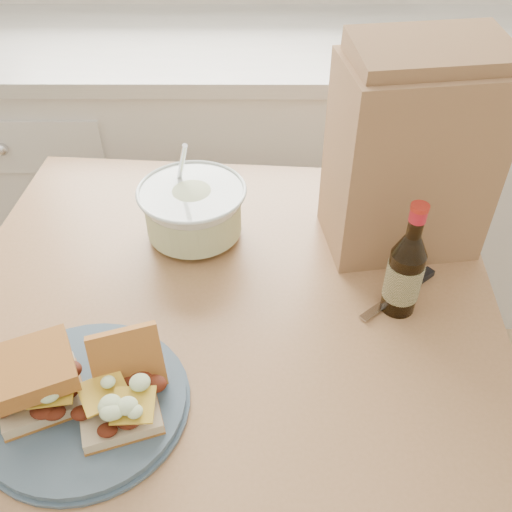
{
  "coord_description": "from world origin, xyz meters",
  "views": [
    {
      "loc": [
        0.2,
        0.02,
        1.56
      ],
      "look_at": [
        0.2,
        0.77,
        0.9
      ],
      "focal_mm": 40.0,
      "sensor_mm": 36.0,
      "label": 1
    }
  ],
  "objects_px": {
    "beer_bottle": "(405,272)",
    "paper_bag": "(410,159)",
    "plate": "(85,403)",
    "coleslaw_bowl": "(193,213)",
    "dining_table": "(224,357)"
  },
  "relations": [
    {
      "from": "coleslaw_bowl",
      "to": "plate",
      "type": "bearing_deg",
      "value": -107.44
    },
    {
      "from": "dining_table",
      "to": "coleslaw_bowl",
      "type": "height_order",
      "value": "coleslaw_bowl"
    },
    {
      "from": "plate",
      "to": "paper_bag",
      "type": "xyz_separation_m",
      "value": [
        0.54,
        0.41,
        0.17
      ]
    },
    {
      "from": "beer_bottle",
      "to": "dining_table",
      "type": "bearing_deg",
      "value": -163.82
    },
    {
      "from": "beer_bottle",
      "to": "plate",
      "type": "bearing_deg",
      "value": -144.79
    },
    {
      "from": "coleslaw_bowl",
      "to": "beer_bottle",
      "type": "xyz_separation_m",
      "value": [
        0.38,
        -0.21,
        0.03
      ]
    },
    {
      "from": "paper_bag",
      "to": "coleslaw_bowl",
      "type": "bearing_deg",
      "value": 170.77
    },
    {
      "from": "plate",
      "to": "coleslaw_bowl",
      "type": "relative_size",
      "value": 1.41
    },
    {
      "from": "coleslaw_bowl",
      "to": "paper_bag",
      "type": "height_order",
      "value": "paper_bag"
    },
    {
      "from": "coleslaw_bowl",
      "to": "beer_bottle",
      "type": "bearing_deg",
      "value": -28.53
    },
    {
      "from": "plate",
      "to": "beer_bottle",
      "type": "height_order",
      "value": "beer_bottle"
    },
    {
      "from": "coleslaw_bowl",
      "to": "paper_bag",
      "type": "xyz_separation_m",
      "value": [
        0.41,
        -0.01,
        0.13
      ]
    },
    {
      "from": "plate",
      "to": "beer_bottle",
      "type": "relative_size",
      "value": 1.35
    },
    {
      "from": "beer_bottle",
      "to": "paper_bag",
      "type": "xyz_separation_m",
      "value": [
        0.03,
        0.2,
        0.1
      ]
    },
    {
      "from": "dining_table",
      "to": "plate",
      "type": "xyz_separation_m",
      "value": [
        -0.19,
        -0.19,
        0.13
      ]
    }
  ]
}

